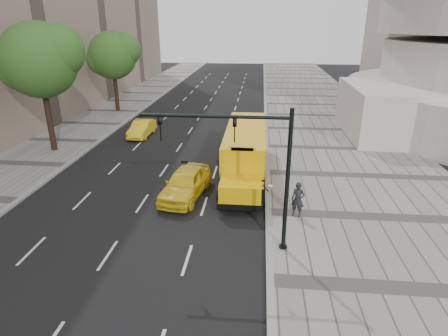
# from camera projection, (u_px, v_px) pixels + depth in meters

# --- Properties ---
(ground) EXTENTS (140.00, 140.00, 0.00)m
(ground) POSITION_uv_depth(u_px,v_px,m) (179.00, 171.00, 25.44)
(ground) COLOR black
(ground) RESTS_ON ground
(sidewalk_museum) EXTENTS (12.00, 140.00, 0.15)m
(sidewalk_museum) POSITION_uv_depth(u_px,v_px,m) (360.00, 176.00, 24.34)
(sidewalk_museum) COLOR gray
(sidewalk_museum) RESTS_ON ground
(sidewalk_far) EXTENTS (6.00, 140.00, 0.15)m
(sidewalk_far) POSITION_uv_depth(u_px,v_px,m) (25.00, 164.00, 26.41)
(sidewalk_far) COLOR gray
(sidewalk_far) RESTS_ON ground
(curb_museum) EXTENTS (0.30, 140.00, 0.15)m
(curb_museum) POSITION_uv_depth(u_px,v_px,m) (267.00, 173.00, 24.88)
(curb_museum) COLOR gray
(curb_museum) RESTS_ON ground
(curb_far) EXTENTS (0.30, 140.00, 0.15)m
(curb_far) POSITION_uv_depth(u_px,v_px,m) (66.00, 166.00, 26.14)
(curb_far) COLOR gray
(curb_far) RESTS_ON ground
(tree_b) EXTENTS (6.06, 5.39, 9.59)m
(tree_b) POSITION_uv_depth(u_px,v_px,m) (40.00, 59.00, 26.70)
(tree_b) COLOR black
(tree_b) RESTS_ON ground
(tree_c) EXTENTS (5.64, 5.01, 8.59)m
(tree_c) POSITION_uv_depth(u_px,v_px,m) (113.00, 55.00, 39.80)
(tree_c) COLOR black
(tree_c) RESTS_ON ground
(school_bus) EXTENTS (2.96, 11.56, 3.19)m
(school_bus) POSITION_uv_depth(u_px,v_px,m) (245.00, 148.00, 24.50)
(school_bus) COLOR #EEB307
(school_bus) RESTS_ON ground
(taxi_near) EXTENTS (2.72, 5.14, 1.67)m
(taxi_near) POSITION_uv_depth(u_px,v_px,m) (185.00, 183.00, 21.44)
(taxi_near) COLOR yellow
(taxi_near) RESTS_ON ground
(taxi_far) EXTENTS (1.53, 4.20, 1.38)m
(taxi_far) POSITION_uv_depth(u_px,v_px,m) (142.00, 128.00, 32.92)
(taxi_far) COLOR yellow
(taxi_far) RESTS_ON ground
(pedestrian) EXTENTS (0.78, 0.63, 1.84)m
(pedestrian) POSITION_uv_depth(u_px,v_px,m) (298.00, 200.00, 18.92)
(pedestrian) COLOR black
(pedestrian) RESTS_ON sidewalk_museum
(traffic_signal) EXTENTS (6.18, 0.36, 6.40)m
(traffic_signal) POSITION_uv_depth(u_px,v_px,m) (254.00, 163.00, 15.24)
(traffic_signal) COLOR black
(traffic_signal) RESTS_ON ground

